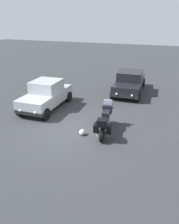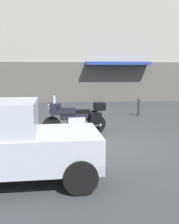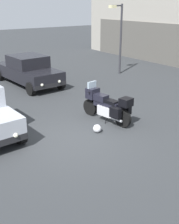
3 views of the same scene
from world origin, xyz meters
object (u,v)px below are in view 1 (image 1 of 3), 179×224
object	(u,v)px
car_wagon_end	(46,95)
car_sedan_far	(130,82)
motorcycle	(105,121)
helmet	(82,132)

from	to	relation	value
car_wagon_end	car_sedan_far	bearing A→B (deg)	137.33
motorcycle	car_wagon_end	xyz separation A→B (m)	(-1.62, -4.16, 0.19)
helmet	motorcycle	bearing A→B (deg)	123.65
motorcycle	car_wagon_end	bearing A→B (deg)	59.67
helmet	car_wagon_end	distance (m)	4.01
motorcycle	helmet	bearing A→B (deg)	114.60
motorcycle	helmet	size ratio (longest dim) A/B	8.05
helmet	car_sedan_far	bearing A→B (deg)	174.53
helmet	car_sedan_far	distance (m)	7.01
car_sedan_far	car_wagon_end	size ratio (longest dim) A/B	1.18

